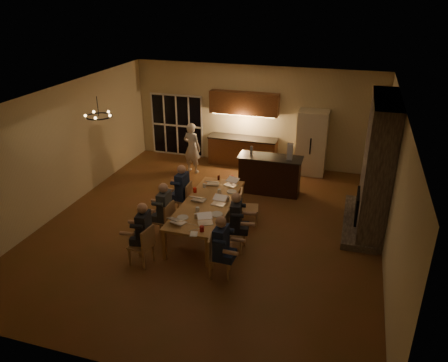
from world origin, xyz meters
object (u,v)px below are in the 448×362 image
chair_right_near (220,256)px  laptop_e (213,180)px  person_right_near (221,247)px  mug_front (198,209)px  laptop_d (218,200)px  plate_left (183,217)px  person_left_mid (165,211)px  chair_right_far (249,207)px  bar_island (270,175)px  redcup_far (232,178)px  standing_person (192,148)px  can_cola (219,178)px  chair_left_mid (162,219)px  plate_far (232,192)px  person_left_near (144,233)px  can_silver (196,216)px  mug_mid (219,191)px  can_right (228,199)px  redcup_mid (195,190)px  laptop_b (205,219)px  plate_near (217,214)px  chair_right_mid (235,232)px  person_right_mid (236,221)px  laptop_f (231,181)px  dining_table (207,217)px  chair_left_near (141,245)px  laptop_c (199,196)px  redcup_near (202,229)px  chandelier (99,116)px  person_left_far (182,190)px  refrigerator (312,143)px  chair_left_far (182,199)px  bar_bottle (252,150)px  mug_back (204,186)px

chair_right_near → laptop_e: (-1.01, 2.63, 0.42)m
person_right_near → mug_front: size_ratio=13.80×
laptop_d → plate_left: laptop_d is taller
person_left_mid → chair_right_far: bearing=122.1°
bar_island → redcup_far: (-0.79, -1.11, 0.27)m
standing_person → can_cola: bearing=139.7°
chair_left_mid → plate_far: bearing=141.2°
person_left_near → can_silver: bearing=124.5°
mug_mid → plate_left: (-0.39, -1.44, -0.04)m
can_right → redcup_mid: bearing=165.8°
laptop_b → plate_far: size_ratio=1.29×
plate_near → chair_right_mid: bearing=-13.1°
can_silver → can_right: 1.09m
mug_front → can_cola: bearing=92.3°
mug_front → plate_left: size_ratio=0.39×
person_right_mid → standing_person: standing_person is taller
chair_right_mid → laptop_e: 1.98m
person_left_near → laptop_f: (1.12, 2.67, 0.17)m
redcup_far → laptop_d: bearing=-86.9°
dining_table → can_right: 0.67m
dining_table → chair_right_far: chair_right_far is taller
standing_person → chair_left_near: bearing=111.0°
laptop_c → redcup_near: size_ratio=2.67×
chair_right_far → chair_right_mid: bearing=167.8°
chandelier → person_right_mid: bearing=-3.2°
chair_left_near → mug_mid: size_ratio=8.90×
person_left_far → laptop_d: (1.14, -0.57, 0.17)m
chair_right_mid → standing_person: 4.65m
chair_right_far → redcup_near: chair_right_far is taller
laptop_c → chair_right_near: bearing=127.9°
dining_table → can_right: (0.45, 0.23, 0.44)m
chair_right_far → redcup_near: (-0.55, -1.89, 0.37)m
person_right_near → can_silver: person_right_near is taller
bar_island → redcup_far: 1.39m
dining_table → plate_near: plate_near is taller
person_left_near → laptop_b: person_left_near is taller
laptop_f → redcup_mid: laptop_f is taller
chair_left_mid → chandelier: (-1.48, 0.17, 2.31)m
laptop_f → redcup_mid: size_ratio=2.67×
refrigerator → chair_left_far: bearing=-127.1°
person_left_mid → laptop_c: 0.89m
chair_right_mid → chandelier: bearing=85.6°
laptop_e → plate_near: 1.64m
standing_person → can_cola: 2.48m
person_right_mid → plate_near: 0.48m
dining_table → redcup_near: 1.36m
standing_person → bar_bottle: size_ratio=6.69×
chair_right_near → redcup_far: 3.11m
chandelier → laptop_d: 3.30m
person_right_mid → mug_back: 1.81m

